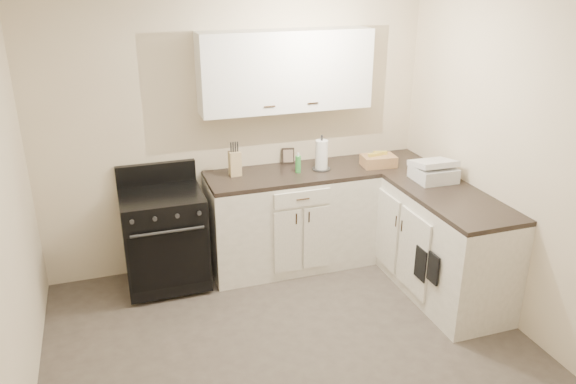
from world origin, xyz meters
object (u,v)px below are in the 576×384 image
object	(u,v)px
stove	(165,239)
knife_block	(235,164)
paper_towel	(322,155)
countertop_grill	(433,173)
wicker_basket	(378,161)

from	to	relation	value
stove	knife_block	bearing A→B (deg)	9.21
paper_towel	countertop_grill	size ratio (longest dim) A/B	0.82
paper_towel	wicker_basket	bearing A→B (deg)	-8.67
paper_towel	countertop_grill	bearing A→B (deg)	-35.02
knife_block	stove	bearing A→B (deg)	-173.84
paper_towel	countertop_grill	world-z (taller)	paper_towel
stove	knife_block	distance (m)	0.91
wicker_basket	countertop_grill	size ratio (longest dim) A/B	0.91
knife_block	countertop_grill	distance (m)	1.76
knife_block	wicker_basket	xyz separation A→B (m)	(1.34, -0.18, -0.06)
wicker_basket	countertop_grill	world-z (taller)	countertop_grill
paper_towel	wicker_basket	world-z (taller)	paper_towel
wicker_basket	paper_towel	bearing A→B (deg)	171.33
stove	wicker_basket	bearing A→B (deg)	-1.94
stove	countertop_grill	size ratio (longest dim) A/B	2.49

